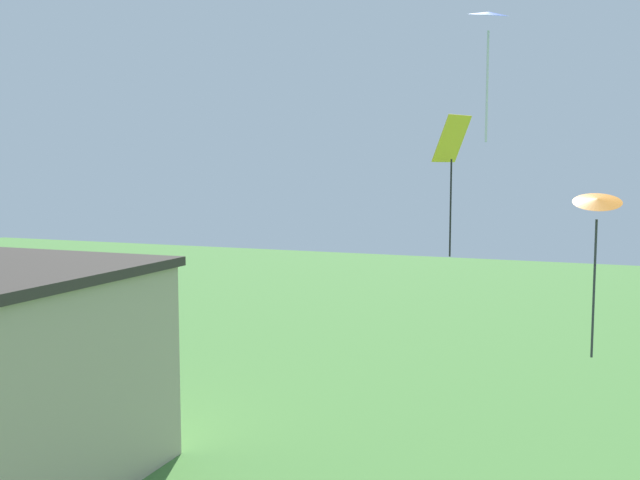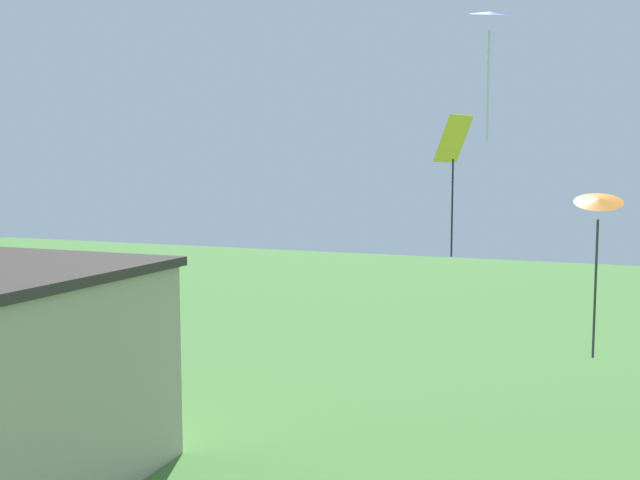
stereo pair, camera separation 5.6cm
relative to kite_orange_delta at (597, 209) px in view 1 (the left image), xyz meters
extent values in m
cone|color=orange|center=(0.00, 0.00, 0.17)|extent=(1.06, 1.03, 0.41)
cylinder|color=#333338|center=(0.00, 0.00, -1.69)|extent=(0.05, 0.05, 2.93)
cone|color=blue|center=(-2.21, -0.64, 4.00)|extent=(1.20, 1.20, 0.25)
cylinder|color=silver|center=(-2.21, -0.64, 2.52)|extent=(0.05, 0.05, 2.28)
cube|color=yellow|center=(-3.83, 3.94, 1.66)|extent=(0.99, 1.16, 1.28)
cylinder|color=black|center=(-3.83, 3.94, -0.26)|extent=(0.05, 0.05, 2.72)
camera|label=1|loc=(0.08, -15.86, 0.78)|focal=40.00mm
camera|label=2|loc=(0.13, -15.83, 0.78)|focal=40.00mm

